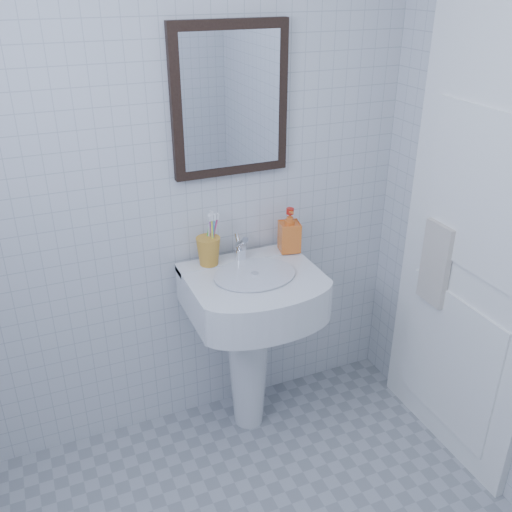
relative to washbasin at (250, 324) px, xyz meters
name	(u,v)px	position (x,y,z in m)	size (l,w,h in m)	color
wall_back	(169,178)	(-0.27, 0.21, 0.66)	(2.20, 0.02, 2.50)	silver
washbasin	(250,324)	(0.00, 0.00, 0.00)	(0.57, 0.42, 0.87)	silver
faucet	(241,249)	(0.00, 0.10, 0.33)	(0.05, 0.12, 0.13)	white
toothbrush_cup	(209,251)	(-0.14, 0.12, 0.34)	(0.11, 0.11, 0.13)	#C6872A
soap_dispenser	(290,230)	(0.24, 0.10, 0.38)	(0.09, 0.09, 0.20)	#D74615
wall_mirror	(230,101)	(0.00, 0.19, 0.96)	(0.50, 0.04, 0.62)	black
bathroom_door	(473,250)	(0.81, -0.44, 0.41)	(0.04, 0.80, 2.00)	white
towel_ring	(445,226)	(0.79, -0.28, 0.46)	(0.18, 0.18, 0.01)	white
hand_towel	(435,264)	(0.77, -0.28, 0.28)	(0.03, 0.16, 0.38)	beige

